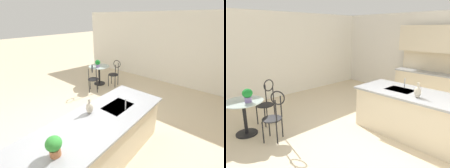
# 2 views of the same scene
# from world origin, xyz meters

# --- Properties ---
(ground_plane) EXTENTS (40.00, 40.00, 0.00)m
(ground_plane) POSITION_xyz_m (0.00, 0.00, 0.00)
(ground_plane) COLOR beige
(wall_left_window) EXTENTS (0.12, 7.80, 2.70)m
(wall_left_window) POSITION_xyz_m (-4.26, 0.00, 1.35)
(wall_left_window) COLOR silver
(wall_left_window) RESTS_ON ground
(kitchen_island) EXTENTS (2.80, 1.06, 0.92)m
(kitchen_island) POSITION_xyz_m (0.30, 0.85, 0.46)
(kitchen_island) COLOR beige
(kitchen_island) RESTS_ON ground
(bistro_table) EXTENTS (0.80, 0.80, 0.74)m
(bistro_table) POSITION_xyz_m (-2.33, -1.68, 0.45)
(bistro_table) COLOR black
(bistro_table) RESTS_ON ground
(chair_near_window) EXTENTS (0.54, 0.54, 1.04)m
(chair_near_window) POSITION_xyz_m (-1.67, -1.34, 0.57)
(chair_near_window) COLOR black
(chair_near_window) RESTS_ON ground
(chair_by_island) EXTENTS (0.46, 0.52, 1.04)m
(chair_by_island) POSITION_xyz_m (-2.56, -1.08, 0.57)
(chair_by_island) COLOR black
(chair_by_island) RESTS_ON ground
(sink_faucet) EXTENTS (0.02, 0.02, 0.22)m
(sink_faucet) POSITION_xyz_m (-0.25, 1.03, 1.03)
(sink_faucet) COLOR #B2B5BA
(sink_faucet) RESTS_ON kitchen_island
(potted_plant_on_table) EXTENTS (0.20, 0.20, 0.28)m
(potted_plant_on_table) POSITION_xyz_m (-2.21, -1.62, 0.90)
(potted_plant_on_table) COLOR #7A669E
(potted_plant_on_table) RESTS_ON bistro_table
(potted_plant_counter_far) EXTENTS (0.20, 0.20, 0.28)m
(potted_plant_counter_far) POSITION_xyz_m (1.15, 0.96, 1.08)
(potted_plant_counter_far) COLOR #9E603D
(potted_plant_counter_far) RESTS_ON kitchen_island
(vase_on_counter) EXTENTS (0.13, 0.13, 0.29)m
(vase_on_counter) POSITION_xyz_m (0.25, 0.61, 1.03)
(vase_on_counter) COLOR #BCB29E
(vase_on_counter) RESTS_ON kitchen_island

